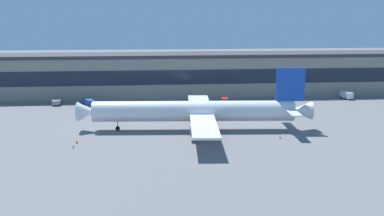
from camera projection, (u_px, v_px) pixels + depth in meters
The scene contains 10 objects.
ground_plane at pixel (201, 126), 122.45m from camera, with size 600.00×600.00×0.00m, color slate.
terminal_building at pixel (185, 74), 170.64m from camera, with size 171.87×19.18×15.52m.
airliner at pixel (197, 111), 117.58m from camera, with size 60.30×51.85×16.01m.
crew_van at pixel (346, 95), 163.35m from camera, with size 2.97×5.48×2.55m.
belt_loader at pixel (88, 102), 151.99m from camera, with size 4.80×6.58×1.95m.
baggage_tug at pixel (225, 100), 154.71m from camera, with size 2.64×3.90×1.85m.
pushback_tractor at pixel (57, 102), 152.03m from camera, with size 2.89×4.95×1.75m.
traffic_cone_0 at pixel (73, 146), 102.33m from camera, with size 0.46×0.46×0.57m, color #F2590C.
traffic_cone_1 at pixel (77, 142), 105.96m from camera, with size 0.57×0.57×0.71m, color #F2590C.
traffic_cone_2 at pixel (280, 137), 110.15m from camera, with size 0.53×0.53×0.66m, color #F2590C.
Camera 1 is at (-14.67, -118.28, 28.61)m, focal length 42.94 mm.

